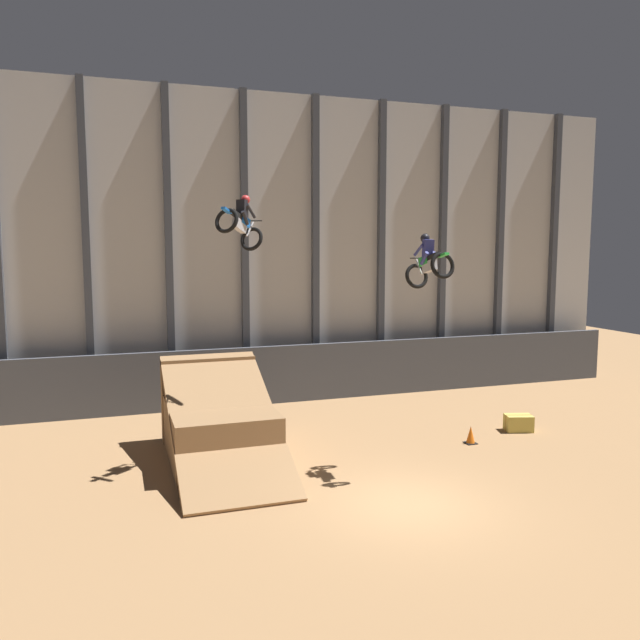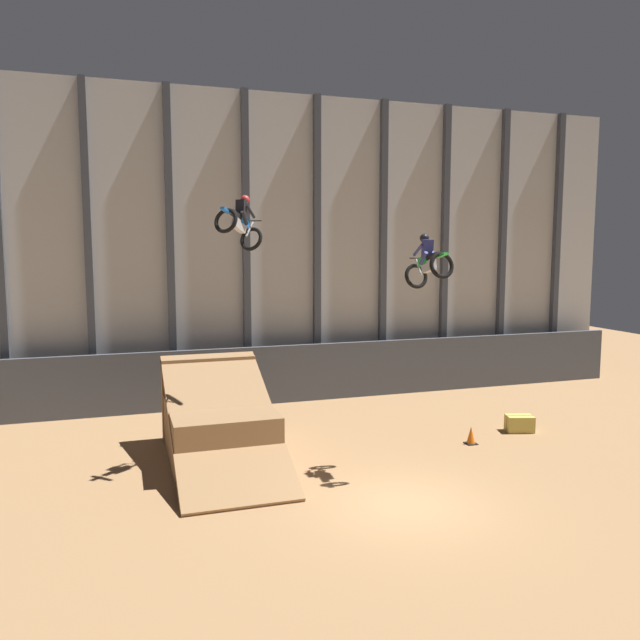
% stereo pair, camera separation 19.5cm
% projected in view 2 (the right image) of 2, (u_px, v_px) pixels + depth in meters
% --- Properties ---
extents(ground_plane, '(60.00, 60.00, 0.00)m').
position_uv_depth(ground_plane, '(405.00, 505.00, 15.39)').
color(ground_plane, '#9E754C').
extents(arena_back_wall, '(32.00, 0.40, 12.64)m').
position_uv_depth(arena_back_wall, '(281.00, 248.00, 26.12)').
color(arena_back_wall, silver).
rests_on(arena_back_wall, ground_plane).
extents(lower_barrier, '(31.36, 0.20, 2.36)m').
position_uv_depth(lower_barrier, '(289.00, 374.00, 25.61)').
color(lower_barrier, '#474C56').
rests_on(lower_barrier, ground_plane).
extents(dirt_ramp, '(3.06, 6.38, 2.91)m').
position_uv_depth(dirt_ramp, '(218.00, 424.00, 19.04)').
color(dirt_ramp, '#966F48').
rests_on(dirt_ramp, ground_plane).
extents(rider_bike_left_air, '(1.67, 1.72, 1.64)m').
position_uv_depth(rider_bike_left_air, '(240.00, 222.00, 17.69)').
color(rider_bike_left_air, black).
extents(rider_bike_right_air, '(0.81, 1.73, 1.60)m').
position_uv_depth(rider_bike_right_air, '(428.00, 263.00, 17.28)').
color(rider_bike_right_air, black).
extents(traffic_cone_near_ramp, '(0.36, 0.36, 0.58)m').
position_uv_depth(traffic_cone_near_ramp, '(471.00, 435.00, 20.18)').
color(traffic_cone_near_ramp, black).
rests_on(traffic_cone_near_ramp, ground_plane).
extents(hay_bale_trackside, '(1.03, 0.83, 0.57)m').
position_uv_depth(hay_bale_trackside, '(520.00, 423.00, 21.56)').
color(hay_bale_trackside, '#CCB751').
rests_on(hay_bale_trackside, ground_plane).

